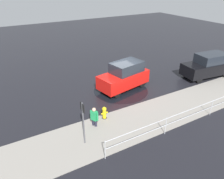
% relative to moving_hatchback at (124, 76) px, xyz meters
% --- Properties ---
extents(ground_plane, '(60.00, 60.00, 0.00)m').
position_rel_moving_hatchback_xyz_m(ground_plane, '(0.17, -0.17, -1.03)').
color(ground_plane, black).
extents(kerb_strip, '(24.00, 3.20, 0.04)m').
position_rel_moving_hatchback_xyz_m(kerb_strip, '(0.17, 4.03, -1.01)').
color(kerb_strip, gray).
rests_on(kerb_strip, ground).
extents(moving_hatchback, '(4.15, 2.40, 2.06)m').
position_rel_moving_hatchback_xyz_m(moving_hatchback, '(0.00, 0.00, 0.00)').
color(moving_hatchback, red).
rests_on(moving_hatchback, ground).
extents(parked_sedan, '(4.48, 2.24, 1.98)m').
position_rel_moving_hatchback_xyz_m(parked_sedan, '(-7.32, 1.61, -0.03)').
color(parked_sedan, black).
rests_on(parked_sedan, ground).
extents(fire_hydrant, '(0.42, 0.31, 0.80)m').
position_rel_moving_hatchback_xyz_m(fire_hydrant, '(3.20, 2.81, -0.63)').
color(fire_hydrant, gold).
rests_on(fire_hydrant, ground).
extents(pedestrian, '(0.37, 0.53, 1.22)m').
position_rel_moving_hatchback_xyz_m(pedestrian, '(4.04, 3.19, -0.34)').
color(pedestrian, '#1E8C4C').
rests_on(pedestrian, ground).
extents(metal_railing, '(11.03, 0.04, 1.05)m').
position_rel_moving_hatchback_xyz_m(metal_railing, '(-0.78, 5.71, -0.28)').
color(metal_railing, '#B7BABF').
rests_on(metal_railing, ground).
extents(sign_post, '(0.07, 0.44, 2.40)m').
position_rel_moving_hatchback_xyz_m(sign_post, '(5.11, 4.25, 0.55)').
color(sign_post, '#4C4C51').
rests_on(sign_post, ground).
extents(puddle_patch, '(4.05, 4.05, 0.01)m').
position_rel_moving_hatchback_xyz_m(puddle_patch, '(0.41, 0.17, -1.02)').
color(puddle_patch, black).
rests_on(puddle_patch, ground).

